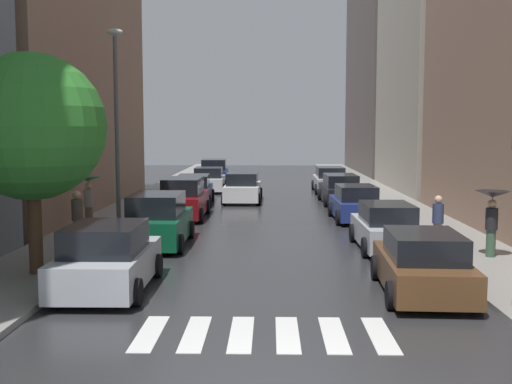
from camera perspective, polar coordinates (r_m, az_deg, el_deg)
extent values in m
cube|color=#2A2A2D|center=(33.18, 1.09, -1.19)|extent=(28.00, 72.00, 0.04)
cube|color=gray|center=(33.82, -9.99, -0.98)|extent=(3.00, 72.00, 0.15)
cube|color=gray|center=(33.78, 12.19, -1.03)|extent=(3.00, 72.00, 0.15)
cube|color=silver|center=(12.75, -9.65, -12.53)|extent=(0.45, 2.20, 0.01)
cube|color=silver|center=(12.61, -5.53, -12.68)|extent=(0.45, 2.20, 0.01)
cube|color=silver|center=(12.54, -1.34, -12.76)|extent=(0.45, 2.20, 0.01)
cube|color=silver|center=(12.53, 2.88, -12.78)|extent=(0.45, 2.20, 0.01)
cube|color=silver|center=(12.59, 7.08, -12.73)|extent=(0.45, 2.20, 0.01)
cube|color=silver|center=(12.71, 11.22, -12.62)|extent=(0.45, 2.20, 0.01)
cube|color=#8C6B56|center=(32.76, -18.82, 9.71)|extent=(6.00, 19.03, 12.84)
cube|color=#9E9384|center=(42.44, 16.60, 13.27)|extent=(6.00, 13.47, 19.43)
cube|color=#564C47|center=(58.74, 12.19, 11.01)|extent=(6.00, 17.87, 19.00)
cube|color=#B2B7BF|center=(16.03, -13.29, -6.64)|extent=(1.98, 4.22, 0.83)
cube|color=black|center=(15.68, -13.55, -4.10)|extent=(1.73, 2.33, 0.68)
cylinder|color=black|center=(17.65, -15.26, -6.45)|extent=(0.23, 0.64, 0.64)
cylinder|color=black|center=(17.21, -8.97, -6.62)|extent=(0.23, 0.64, 0.64)
cylinder|color=black|center=(15.07, -18.21, -8.63)|extent=(0.23, 0.64, 0.64)
cylinder|color=black|center=(14.56, -10.84, -8.94)|extent=(0.23, 0.64, 0.64)
cube|color=#0C4C2D|center=(21.78, -8.88, -3.20)|extent=(1.91, 4.46, 0.90)
cube|color=black|center=(21.45, -9.01, -1.13)|extent=(1.67, 2.46, 0.74)
cylinder|color=black|center=(23.42, -10.53, -3.35)|extent=(0.22, 0.64, 0.64)
cylinder|color=black|center=(23.13, -5.96, -3.40)|extent=(0.22, 0.64, 0.64)
cylinder|color=black|center=(20.60, -12.14, -4.64)|extent=(0.22, 0.64, 0.64)
cylinder|color=black|center=(20.26, -6.94, -4.72)|extent=(0.22, 0.64, 0.64)
cube|color=maroon|center=(28.35, -6.58, -1.09)|extent=(1.84, 4.54, 0.90)
cube|color=black|center=(28.04, -6.66, 0.52)|extent=(1.62, 2.50, 0.74)
cylinder|color=black|center=(30.00, -7.92, -1.33)|extent=(0.22, 0.64, 0.64)
cylinder|color=black|center=(29.76, -4.43, -1.35)|extent=(0.22, 0.64, 0.64)
cylinder|color=black|center=(27.07, -8.93, -2.11)|extent=(0.22, 0.64, 0.64)
cylinder|color=black|center=(26.80, -5.07, -2.14)|extent=(0.22, 0.64, 0.64)
cube|color=navy|center=(33.66, -5.68, -0.13)|extent=(2.03, 4.73, 0.76)
cube|color=black|center=(33.37, -5.72, 1.01)|extent=(1.72, 2.63, 0.62)
cylinder|color=black|center=(35.29, -6.96, -0.26)|extent=(0.25, 0.65, 0.64)
cylinder|color=black|center=(35.15, -4.00, -0.25)|extent=(0.25, 0.65, 0.64)
cylinder|color=black|center=(32.25, -7.50, -0.83)|extent=(0.25, 0.65, 0.64)
cylinder|color=black|center=(32.11, -4.26, -0.82)|extent=(0.25, 0.65, 0.64)
cube|color=silver|center=(40.09, -4.29, 0.83)|extent=(2.01, 4.17, 0.77)
cube|color=black|center=(39.84, -4.32, 1.80)|extent=(1.73, 2.31, 0.63)
cylinder|color=black|center=(41.54, -5.47, 0.66)|extent=(0.24, 0.65, 0.64)
cylinder|color=black|center=(41.41, -2.84, 0.66)|extent=(0.24, 0.65, 0.64)
cylinder|color=black|center=(38.85, -5.83, 0.30)|extent=(0.24, 0.65, 0.64)
cylinder|color=black|center=(38.71, -3.03, 0.31)|extent=(0.24, 0.65, 0.64)
cube|color=navy|center=(45.39, -3.81, 1.49)|extent=(2.08, 4.45, 0.91)
cube|color=black|center=(45.12, -3.84, 2.52)|extent=(1.77, 2.47, 0.74)
cylinder|color=black|center=(46.91, -4.89, 1.25)|extent=(0.24, 0.65, 0.64)
cylinder|color=black|center=(46.82, -2.56, 1.25)|extent=(0.24, 0.65, 0.64)
cylinder|color=black|center=(44.04, -5.15, 0.95)|extent=(0.24, 0.65, 0.64)
cylinder|color=black|center=(43.94, -2.66, 0.96)|extent=(0.24, 0.65, 0.64)
cube|color=brown|center=(15.81, 14.85, -7.00)|extent=(2.04, 4.30, 0.75)
cube|color=black|center=(15.47, 15.06, -4.70)|extent=(1.74, 2.39, 0.61)
cylinder|color=black|center=(17.06, 10.84, -6.77)|extent=(0.25, 0.65, 0.64)
cylinder|color=black|center=(17.39, 16.97, -6.68)|extent=(0.25, 0.65, 0.64)
cylinder|color=black|center=(14.37, 12.21, -9.16)|extent=(0.25, 0.65, 0.64)
cylinder|color=black|center=(14.76, 19.45, -8.97)|extent=(0.25, 0.65, 0.64)
cube|color=#B2B7BF|center=(21.28, 11.69, -3.65)|extent=(1.80, 4.16, 0.76)
cube|color=black|center=(20.97, 11.84, -1.88)|extent=(1.57, 2.30, 0.62)
cylinder|color=black|center=(22.50, 8.81, -3.70)|extent=(0.23, 0.64, 0.64)
cylinder|color=black|center=(22.81, 13.19, -3.65)|extent=(0.23, 0.64, 0.64)
cylinder|color=black|center=(19.84, 9.94, -4.99)|extent=(0.23, 0.64, 0.64)
cylinder|color=black|center=(20.20, 14.88, -4.91)|extent=(0.23, 0.64, 0.64)
cube|color=navy|center=(27.68, 8.99, -1.44)|extent=(1.90, 4.12, 0.76)
cube|color=black|center=(27.40, 9.08, -0.05)|extent=(1.64, 2.28, 0.62)
cylinder|color=black|center=(28.91, 6.81, -1.58)|extent=(0.24, 0.65, 0.64)
cylinder|color=black|center=(29.18, 10.30, -1.56)|extent=(0.24, 0.65, 0.64)
cylinder|color=black|center=(26.26, 7.52, -2.33)|extent=(0.24, 0.65, 0.64)
cylinder|color=black|center=(26.56, 11.36, -2.30)|extent=(0.24, 0.65, 0.64)
cube|color=black|center=(33.93, 7.63, -0.09)|extent=(1.94, 4.80, 0.77)
cube|color=black|center=(33.63, 7.70, 1.06)|extent=(1.67, 2.65, 0.63)
cylinder|color=black|center=(35.40, 5.82, -0.23)|extent=(0.24, 0.65, 0.64)
cylinder|color=black|center=(35.63, 8.74, -0.22)|extent=(0.24, 0.65, 0.64)
cylinder|color=black|center=(32.29, 6.39, -0.81)|extent=(0.24, 0.65, 0.64)
cylinder|color=black|center=(32.55, 9.59, -0.80)|extent=(0.24, 0.65, 0.64)
cube|color=#B2B7BF|center=(39.97, 6.71, 0.81)|extent=(1.87, 4.65, 0.79)
cube|color=black|center=(39.69, 6.75, 1.81)|extent=(1.65, 2.56, 0.65)
cylinder|color=black|center=(41.44, 5.23, 0.65)|extent=(0.22, 0.64, 0.64)
cylinder|color=black|center=(41.61, 7.79, 0.64)|extent=(0.22, 0.64, 0.64)
cylinder|color=black|center=(38.40, 5.53, 0.24)|extent=(0.22, 0.64, 0.64)
cylinder|color=black|center=(38.57, 8.29, 0.23)|extent=(0.22, 0.64, 0.64)
cube|color=silver|center=(34.43, -1.21, 0.06)|extent=(1.92, 4.55, 0.80)
cube|color=black|center=(34.14, -1.24, 1.23)|extent=(1.67, 2.51, 0.65)
cylinder|color=black|center=(36.00, -2.54, -0.10)|extent=(0.23, 0.64, 0.64)
cylinder|color=black|center=(35.90, 0.40, -0.11)|extent=(0.23, 0.64, 0.64)
cylinder|color=black|center=(33.05, -2.97, -0.63)|extent=(0.23, 0.64, 0.64)
cylinder|color=black|center=(32.94, 0.24, -0.64)|extent=(0.23, 0.64, 0.64)
cylinder|color=#38513D|center=(20.21, 20.55, -4.37)|extent=(0.28, 0.28, 0.82)
cylinder|color=black|center=(20.10, 20.62, -2.30)|extent=(0.36, 0.36, 0.65)
sphere|color=tan|center=(20.05, 20.67, -1.01)|extent=(0.26, 0.26, 0.26)
cone|color=black|center=(20.02, 20.70, -0.19)|extent=(1.00, 1.00, 0.20)
cylinder|color=#333338|center=(20.06, 20.66, -1.25)|extent=(0.02, 0.02, 0.75)
cylinder|color=gray|center=(21.09, 16.16, -3.84)|extent=(0.28, 0.28, 0.81)
cylinder|color=navy|center=(20.98, 16.21, -1.87)|extent=(0.36, 0.36, 0.64)
sphere|color=tan|center=(20.93, 16.25, -0.65)|extent=(0.25, 0.25, 0.25)
cylinder|color=brown|center=(25.16, -14.93, -2.26)|extent=(0.28, 0.28, 0.84)
cylinder|color=gray|center=(25.06, -14.97, -0.56)|extent=(0.36, 0.36, 0.66)
sphere|color=tan|center=(25.02, -15.00, 0.49)|extent=(0.26, 0.26, 0.26)
cone|color=#19723F|center=(25.00, -15.02, 1.16)|extent=(1.02, 1.02, 0.20)
cylinder|color=#333338|center=(25.03, -15.00, 0.30)|extent=(0.02, 0.02, 0.75)
cylinder|color=gray|center=(21.30, -15.89, -3.66)|extent=(0.28, 0.28, 0.88)
cylinder|color=brown|center=(21.18, -15.95, -1.56)|extent=(0.36, 0.36, 0.69)
sphere|color=tan|center=(21.13, -15.99, -0.26)|extent=(0.27, 0.27, 0.27)
cylinder|color=#513823|center=(17.68, -19.41, -3.39)|extent=(0.36, 0.36, 2.26)
sphere|color=#2F7D2B|center=(17.47, -19.72, 5.62)|extent=(3.87, 3.87, 3.87)
cylinder|color=#595B60|center=(23.79, -12.51, 5.04)|extent=(0.16, 0.16, 7.20)
ellipsoid|color=beige|center=(24.05, -12.71, 14.00)|extent=(0.60, 0.28, 0.24)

